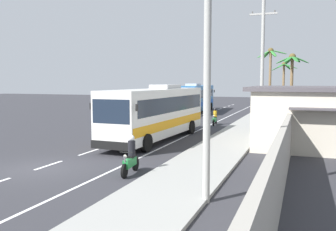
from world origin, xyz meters
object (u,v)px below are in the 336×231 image
Objects in this scene: coach_bus_foreground at (157,111)px; palm_nearest at (270,68)px; palm_second at (292,73)px; pedestrian_near_kerb at (259,114)px; motorcycle_trailing at (131,158)px; motorcycle_beside_bus at (215,118)px; palm_third at (284,76)px; utility_pole_mid at (262,65)px; coach_bus_far_lane at (196,97)px; utility_pole_nearest at (207,53)px.

palm_nearest is at bearing 68.14° from coach_bus_foreground.
coach_bus_foreground is 1.90× the size of palm_second.
motorcycle_trailing is at bearing 152.94° from pedestrian_near_kerb.
pedestrian_near_kerb is 0.26× the size of palm_second.
palm_third reaches higher than motorcycle_beside_bus.
palm_third is at bearing 86.73° from palm_nearest.
utility_pole_mid is at bearing 168.76° from pedestrian_near_kerb.
palm_nearest is at bearing -27.89° from pedestrian_near_kerb.
palm_second reaches higher than coach_bus_foreground.
palm_nearest is (3.72, 24.06, 4.60)m from motorcycle_trailing.
palm_third reaches higher than coach_bus_foreground.
coach_bus_foreground is at bearing -130.49° from palm_second.
motorcycle_trailing is 24.77m from palm_nearest.
pedestrian_near_kerb is 0.17× the size of utility_pole_mid.
coach_bus_foreground is 16.68m from palm_nearest.
palm_third is (10.48, 5.10, 2.75)m from coach_bus_far_lane.
palm_third is at bearing 76.07° from coach_bus_foreground.
coach_bus_foreground is at bearing 119.17° from utility_pole_nearest.
coach_bus_foreground is at bearing -111.86° from palm_nearest.
utility_pole_nearest is at bearing -73.36° from coach_bus_far_lane.
coach_bus_foreground is 1.22× the size of utility_pole_mid.
motorcycle_beside_bus is 18.77m from palm_third.
utility_pole_nearest reaches higher than motorcycle_beside_bus.
utility_pole_mid is 11.71m from palm_nearest.
palm_nearest is (-0.26, 26.54, 0.41)m from utility_pole_nearest.
utility_pole_nearest is 1.27× the size of palm_nearest.
coach_bus_foreground is 12.85m from pedestrian_near_kerb.
utility_pole_nearest is (3.98, -2.49, 4.19)m from motorcycle_trailing.
motorcycle_beside_bus is at bearing -66.52° from coach_bus_far_lane.
palm_second is (11.99, -12.53, 2.74)m from coach_bus_far_lane.
motorcycle_beside_bus is at bearing -105.95° from palm_third.
palm_nearest is at bearing 111.97° from palm_second.
utility_pole_nearest is at bearing -90.64° from palm_third.
palm_nearest is at bearing -35.85° from coach_bus_far_lane.
motorcycle_trailing is at bearing -107.67° from palm_second.
pedestrian_near_kerb is at bearing 26.48° from motorcycle_beside_bus.
palm_second is at bearing -85.11° from palm_third.
motorcycle_beside_bus is 18.61m from motorcycle_trailing.
utility_pole_mid is (10.20, -18.77, 3.18)m from coach_bus_far_lane.
motorcycle_trailing is 13.77m from utility_pole_mid.
coach_bus_foreground is 6.12× the size of motorcycle_trailing.
palm_second is (8.29, 9.71, 2.72)m from coach_bus_foreground.
motorcycle_trailing is at bearing 148.00° from utility_pole_nearest.
coach_bus_foreground is 6.12× the size of motorcycle_beside_bus.
coach_bus_foreground is 1.29× the size of utility_pole_nearest.
utility_pole_mid is (1.02, -8.10, 4.12)m from pedestrian_near_kerb.
motorcycle_beside_bus is 8.37m from palm_nearest.
coach_bus_foreground is 9.96m from motorcycle_beside_bus.
palm_nearest is 5.92m from palm_second.
palm_second is at bearing -46.27° from coach_bus_far_lane.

